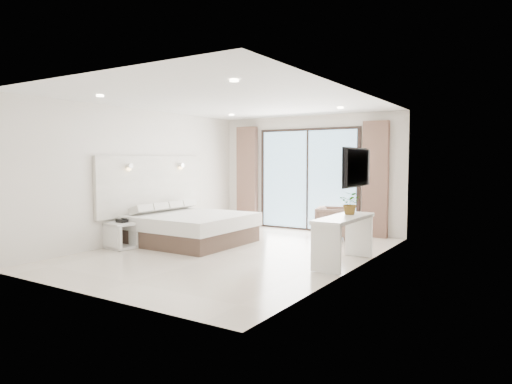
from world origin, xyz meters
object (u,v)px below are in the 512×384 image
at_px(armchair, 334,221).
at_px(bed, 190,228).
at_px(nightstand, 120,235).
at_px(console_desk, 344,230).

bearing_deg(armchair, bed, 117.44).
xyz_separation_m(bed, armchair, (2.21, 2.09, 0.06)).
bearing_deg(nightstand, armchair, 57.03).
bearing_deg(nightstand, console_desk, 23.61).
height_order(bed, console_desk, console_desk).
xyz_separation_m(console_desk, armchair, (-1.08, 2.22, -0.19)).
height_order(nightstand, console_desk, console_desk).
bearing_deg(bed, armchair, 43.41).
bearing_deg(bed, console_desk, -2.25).
xyz_separation_m(nightstand, armchair, (2.98, 3.22, 0.12)).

